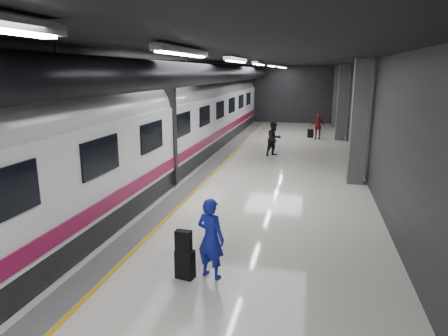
# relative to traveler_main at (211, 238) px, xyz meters

# --- Properties ---
(ground) EXTENTS (40.00, 40.00, 0.00)m
(ground) POSITION_rel_traveler_main_xyz_m (-1.08, 6.02, -0.83)
(ground) COLOR silver
(ground) RESTS_ON ground
(platform_hall) EXTENTS (10.02, 40.02, 4.51)m
(platform_hall) POSITION_rel_traveler_main_xyz_m (-1.37, 6.97, 2.71)
(platform_hall) COLOR black
(platform_hall) RESTS_ON ground
(train) EXTENTS (3.05, 38.00, 4.05)m
(train) POSITION_rel_traveler_main_xyz_m (-4.33, 6.02, 1.24)
(train) COLOR black
(train) RESTS_ON ground
(traveler_main) EXTENTS (0.70, 0.58, 1.66)m
(traveler_main) POSITION_rel_traveler_main_xyz_m (0.00, 0.00, 0.00)
(traveler_main) COLOR #1D19C0
(traveler_main) RESTS_ON ground
(suitcase_main) EXTENTS (0.40, 0.30, 0.59)m
(suitcase_main) POSITION_rel_traveler_main_xyz_m (-0.49, -0.16, -0.53)
(suitcase_main) COLOR black
(suitcase_main) RESTS_ON ground
(shoulder_bag) EXTENTS (0.33, 0.19, 0.42)m
(shoulder_bag) POSITION_rel_traveler_main_xyz_m (-0.51, -0.18, -0.03)
(shoulder_bag) COLOR black
(shoulder_bag) RESTS_ON suitcase_main
(traveler_far_a) EXTENTS (1.03, 1.03, 1.68)m
(traveler_far_a) POSITION_rel_traveler_main_xyz_m (0.01, 12.29, 0.01)
(traveler_far_a) COLOR black
(traveler_far_a) RESTS_ON ground
(traveler_far_b) EXTENTS (0.92, 0.44, 1.54)m
(traveler_far_b) POSITION_rel_traveler_main_xyz_m (2.14, 18.03, -0.06)
(traveler_far_b) COLOR maroon
(traveler_far_b) RESTS_ON ground
(suitcase_far) EXTENTS (0.40, 0.31, 0.52)m
(suitcase_far) POSITION_rel_traveler_main_xyz_m (1.70, 18.50, -0.57)
(suitcase_far) COLOR black
(suitcase_far) RESTS_ON ground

